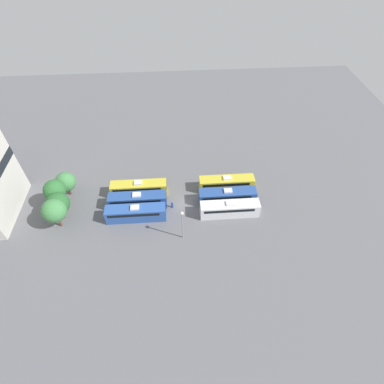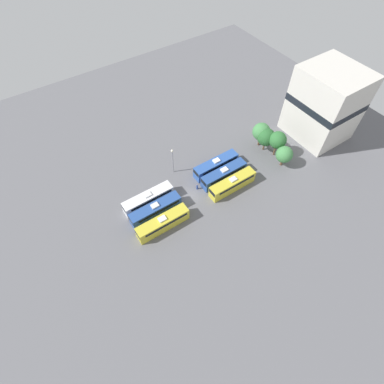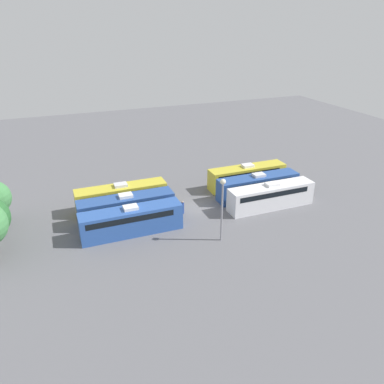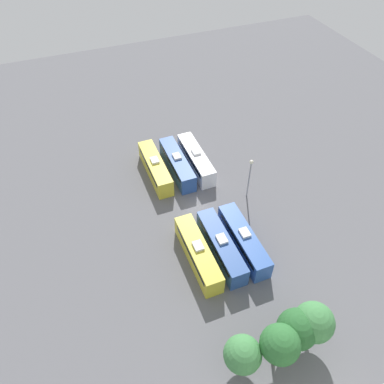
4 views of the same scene
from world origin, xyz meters
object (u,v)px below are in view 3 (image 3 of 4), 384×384
(bus_3, at_px, (131,220))
(bus_1, at_px, (258,186))
(bus_4, at_px, (126,207))
(light_pole, at_px, (222,199))
(worker_person, at_px, (183,208))
(bus_0, at_px, (271,195))
(bus_2, at_px, (247,176))
(bus_5, at_px, (121,196))

(bus_3, bearing_deg, bus_1, -80.31)
(bus_4, bearing_deg, light_pole, -134.30)
(bus_1, bearing_deg, light_pole, 131.11)
(worker_person, bearing_deg, bus_4, 82.39)
(bus_0, height_order, light_pole, light_pole)
(light_pole, bearing_deg, bus_3, 59.73)
(bus_2, distance_m, bus_4, 18.69)
(bus_5, bearing_deg, light_pole, -143.99)
(worker_person, bearing_deg, bus_1, -86.17)
(bus_5, relative_size, worker_person, 6.80)
(bus_2, bearing_deg, bus_0, 176.45)
(light_pole, bearing_deg, bus_5, 36.01)
(bus_0, relative_size, bus_4, 1.00)
(bus_3, height_order, light_pole, light_pole)
(bus_1, xyz_separation_m, light_pole, (-8.21, 9.40, 3.33))
(bus_0, relative_size, bus_5, 1.00)
(bus_0, relative_size, worker_person, 6.80)
(bus_4, distance_m, bus_5, 3.31)
(bus_3, relative_size, bus_4, 1.00)
(bus_0, xyz_separation_m, bus_1, (3.33, -0.06, 0.00))
(worker_person, height_order, light_pole, light_pole)
(bus_1, relative_size, light_pole, 1.57)
(bus_0, height_order, bus_5, same)
(bus_0, bearing_deg, worker_person, 76.86)
(bus_4, bearing_deg, bus_1, -90.54)
(bus_0, height_order, worker_person, bus_0)
(bus_4, height_order, bus_5, same)
(bus_4, distance_m, worker_person, 6.98)
(bus_3, bearing_deg, bus_2, -69.98)
(light_pole, bearing_deg, worker_person, 13.03)
(bus_1, bearing_deg, bus_2, -5.81)
(bus_4, bearing_deg, worker_person, -97.61)
(worker_person, bearing_deg, bus_2, -69.07)
(bus_0, height_order, bus_2, same)
(bus_1, distance_m, bus_4, 17.99)
(bus_0, distance_m, bus_1, 3.33)
(bus_1, xyz_separation_m, bus_2, (3.65, -0.37, 0.00))
(bus_1, bearing_deg, bus_4, 89.46)
(worker_person, relative_size, light_pole, 0.23)
(bus_3, relative_size, worker_person, 6.80)
(bus_5, distance_m, worker_person, 8.03)
(bus_2, height_order, bus_4, same)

